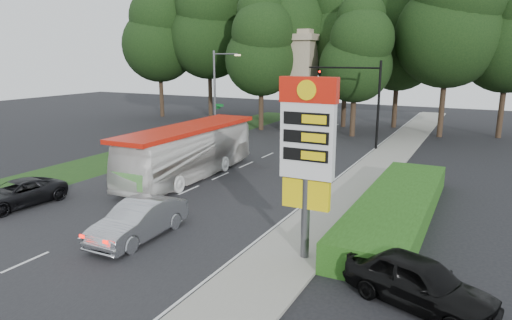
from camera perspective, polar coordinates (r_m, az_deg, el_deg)
The scene contains 23 objects.
ground at distance 21.21m, azimuth -20.28°, elevation -8.81°, with size 120.00×120.00×0.00m, color black.
road_surface at distance 30.15m, azimuth -3.48°, elevation -1.61°, with size 14.00×80.00×0.02m, color black.
sidewalk_right at distance 26.99m, azimuth 12.33°, elevation -3.52°, with size 3.00×80.00×0.12m, color gray.
grass_verge_left at distance 40.23m, azimuth -10.86°, elevation 1.87°, with size 5.00×50.00×0.02m, color #193814.
hedge at distance 22.51m, azimuth 17.17°, elevation -5.69°, with size 3.00×14.00×1.20m, color #1E4713.
gas_station_pylon at distance 16.45m, azimuth 6.43°, elevation 1.93°, with size 2.10×0.45×6.85m.
traffic_signal_mast at distance 38.36m, azimuth 13.21°, elevation 8.27°, with size 6.10×0.35×7.20m.
streetlight_signs at distance 41.49m, azimuth -4.92°, elevation 8.56°, with size 2.75×0.98×8.00m.
monument at distance 46.37m, azimuth 5.71°, elevation 9.82°, with size 3.00×3.00×10.05m.
tree_far_west at distance 59.12m, azimuth -12.09°, elevation 15.68°, with size 8.96×8.96×17.60m.
tree_west_mid at distance 57.32m, azimuth -5.94°, elevation 16.98°, with size 9.80×9.80×19.25m.
tree_west_near at distance 56.01m, azimuth 0.62°, elevation 15.43°, with size 8.40×8.40×16.50m.
tree_center_left at distance 50.42m, azimuth 3.86°, elevation 17.97°, with size 10.08×10.08×19.80m.
tree_center_right at distance 50.21m, azimuth 11.37°, elevation 16.63°, with size 9.24×9.24×18.15m.
tree_east_near at distance 50.96m, azimuth 17.53°, elevation 14.73°, with size 8.12×8.12×15.95m.
tree_east_mid at distance 46.46m, azimuth 23.14°, elevation 16.61°, with size 9.52×9.52×18.70m.
tree_far_east at distance 48.24m, azimuth 29.32°, elevation 14.65°, with size 8.68×8.68×17.05m.
tree_monument_left at distance 47.02m, azimuth 0.66°, elevation 14.28°, with size 7.28×7.28×14.30m.
tree_monument_right at distance 44.13m, azimuth 12.40°, elevation 13.21°, with size 6.72×6.72×13.20m.
transit_bus at distance 28.92m, azimuth -8.35°, elevation 0.98°, with size 2.76×11.80×3.29m, color white.
sedan_silver at distance 19.95m, azimuth -14.44°, elevation -7.30°, with size 1.71×4.90×1.61m, color #A2A3AA.
suv_charcoal at distance 26.38m, azimuth -27.69°, elevation -3.75°, with size 2.21×4.80×1.33m, color black.
parked_car_black at distance 15.29m, azimuth 19.71°, elevation -14.15°, with size 1.89×4.69×1.60m, color black.
Camera 1 is at (14.83, -13.14, 7.56)m, focal length 32.00 mm.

